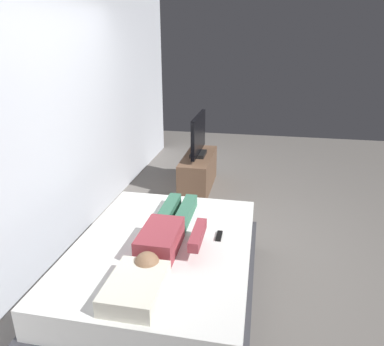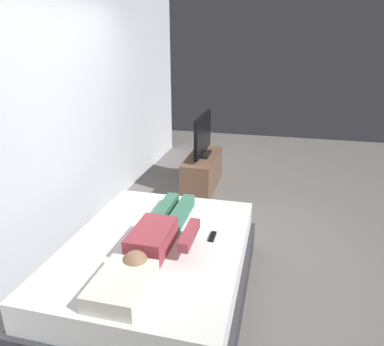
{
  "view_description": "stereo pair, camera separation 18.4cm",
  "coord_description": "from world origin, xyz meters",
  "views": [
    {
      "loc": [
        -3.16,
        -0.49,
        2.07
      ],
      "look_at": [
        0.45,
        0.21,
        0.69
      ],
      "focal_mm": 33.54,
      "sensor_mm": 36.0,
      "label": 1
    },
    {
      "loc": [
        -3.12,
        -0.67,
        2.07
      ],
      "look_at": [
        0.45,
        0.21,
        0.69
      ],
      "focal_mm": 33.54,
      "sensor_mm": 36.0,
      "label": 2
    }
  ],
  "objects": [
    {
      "name": "tv",
      "position": [
        1.67,
        0.36,
        0.78
      ],
      "size": [
        0.88,
        0.2,
        0.59
      ],
      "color": "black",
      "rests_on": "tv_stand"
    },
    {
      "name": "back_wall",
      "position": [
        0.4,
        1.47,
        1.4
      ],
      "size": [
        6.4,
        0.1,
        2.8
      ],
      "primitive_type": "cube",
      "color": "silver",
      "rests_on": "ground"
    },
    {
      "name": "remote",
      "position": [
        -0.59,
        -0.22,
        0.55
      ],
      "size": [
        0.15,
        0.04,
        0.02
      ],
      "primitive_type": "cube",
      "color": "black",
      "rests_on": "bed"
    },
    {
      "name": "pillow",
      "position": [
        -1.41,
        0.21,
        0.6
      ],
      "size": [
        0.48,
        0.34,
        0.12
      ],
      "primitive_type": "cube",
      "color": "silver",
      "rests_on": "bed"
    },
    {
      "name": "person",
      "position": [
        -0.74,
        0.19,
        0.62
      ],
      "size": [
        1.26,
        0.46,
        0.18
      ],
      "color": "#993842",
      "rests_on": "bed"
    },
    {
      "name": "ground_plane",
      "position": [
        0.0,
        0.0,
        0.0
      ],
      "size": [
        10.0,
        10.0,
        0.0
      ],
      "primitive_type": "plane",
      "color": "slate"
    },
    {
      "name": "bed",
      "position": [
        -0.77,
        0.21,
        0.26
      ],
      "size": [
        1.91,
        1.46,
        0.54
      ],
      "color": "#333338",
      "rests_on": "ground"
    },
    {
      "name": "tv_stand",
      "position": [
        1.67,
        0.36,
        0.25
      ],
      "size": [
        1.1,
        0.4,
        0.5
      ],
      "primitive_type": "cube",
      "color": "brown",
      "rests_on": "ground"
    }
  ]
}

